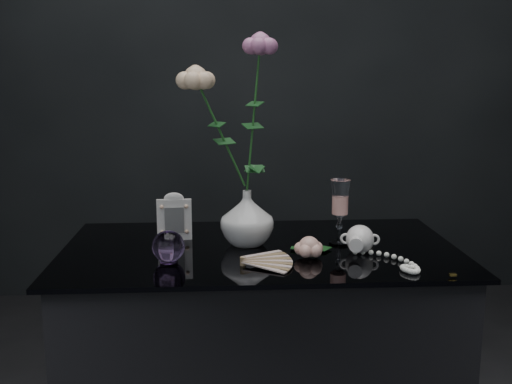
{
  "coord_description": "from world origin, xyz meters",
  "views": [
    {
      "loc": [
        -0.1,
        -1.49,
        1.22
      ],
      "look_at": [
        -0.01,
        0.01,
        0.92
      ],
      "focal_mm": 42.0,
      "sensor_mm": 36.0,
      "label": 1
    }
  ],
  "objects_px": {
    "wine_glass": "(340,212)",
    "picture_frame": "(174,216)",
    "vase": "(247,218)",
    "loose_rose": "(309,247)",
    "paperweight": "(168,246)",
    "pearl_jar": "(360,238)"
  },
  "relations": [
    {
      "from": "wine_glass",
      "to": "picture_frame",
      "type": "height_order",
      "value": "wine_glass"
    },
    {
      "from": "vase",
      "to": "wine_glass",
      "type": "distance_m",
      "value": 0.25
    },
    {
      "from": "vase",
      "to": "wine_glass",
      "type": "relative_size",
      "value": 0.84
    },
    {
      "from": "vase",
      "to": "pearl_jar",
      "type": "distance_m",
      "value": 0.3
    },
    {
      "from": "pearl_jar",
      "to": "paperweight",
      "type": "bearing_deg",
      "value": -163.52
    },
    {
      "from": "loose_rose",
      "to": "pearl_jar",
      "type": "xyz_separation_m",
      "value": [
        0.14,
        0.04,
        0.01
      ]
    },
    {
      "from": "wine_glass",
      "to": "pearl_jar",
      "type": "height_order",
      "value": "wine_glass"
    },
    {
      "from": "picture_frame",
      "to": "paperweight",
      "type": "relative_size",
      "value": 1.67
    },
    {
      "from": "wine_glass",
      "to": "picture_frame",
      "type": "distance_m",
      "value": 0.46
    },
    {
      "from": "wine_glass",
      "to": "pearl_jar",
      "type": "distance_m",
      "value": 0.1
    },
    {
      "from": "wine_glass",
      "to": "picture_frame",
      "type": "xyz_separation_m",
      "value": [
        -0.45,
        0.07,
        -0.02
      ]
    },
    {
      "from": "loose_rose",
      "to": "picture_frame",
      "type": "bearing_deg",
      "value": 129.65
    },
    {
      "from": "paperweight",
      "to": "loose_rose",
      "type": "xyz_separation_m",
      "value": [
        0.35,
        0.02,
        -0.01
      ]
    },
    {
      "from": "vase",
      "to": "pearl_jar",
      "type": "bearing_deg",
      "value": -15.84
    },
    {
      "from": "paperweight",
      "to": "loose_rose",
      "type": "relative_size",
      "value": 0.5
    },
    {
      "from": "vase",
      "to": "picture_frame",
      "type": "height_order",
      "value": "vase"
    },
    {
      "from": "paperweight",
      "to": "picture_frame",
      "type": "bearing_deg",
      "value": 89.99
    },
    {
      "from": "pearl_jar",
      "to": "wine_glass",
      "type": "bearing_deg",
      "value": 127.31
    },
    {
      "from": "paperweight",
      "to": "wine_glass",
      "type": "bearing_deg",
      "value": 16.57
    },
    {
      "from": "picture_frame",
      "to": "pearl_jar",
      "type": "xyz_separation_m",
      "value": [
        0.49,
        -0.15,
        -0.03
      ]
    },
    {
      "from": "vase",
      "to": "picture_frame",
      "type": "xyz_separation_m",
      "value": [
        -0.2,
        0.06,
        -0.01
      ]
    },
    {
      "from": "loose_rose",
      "to": "pearl_jar",
      "type": "height_order",
      "value": "pearl_jar"
    }
  ]
}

